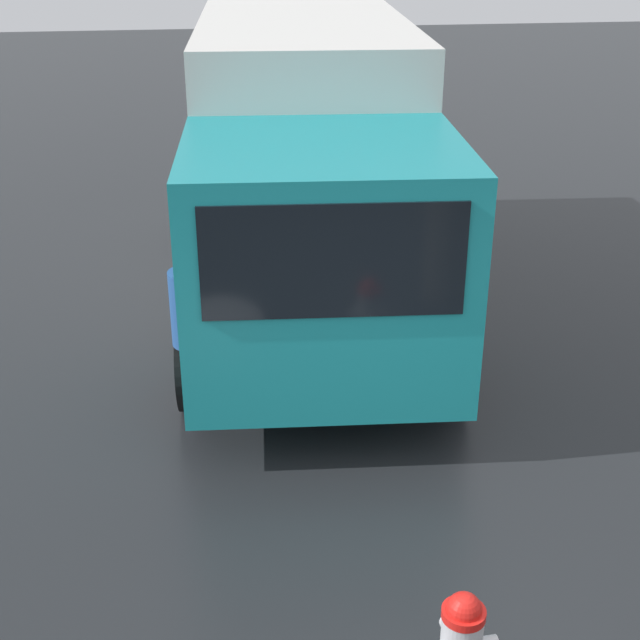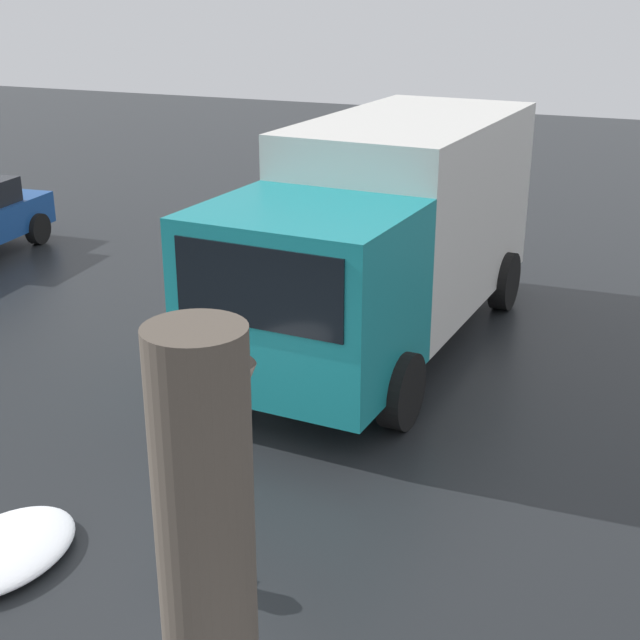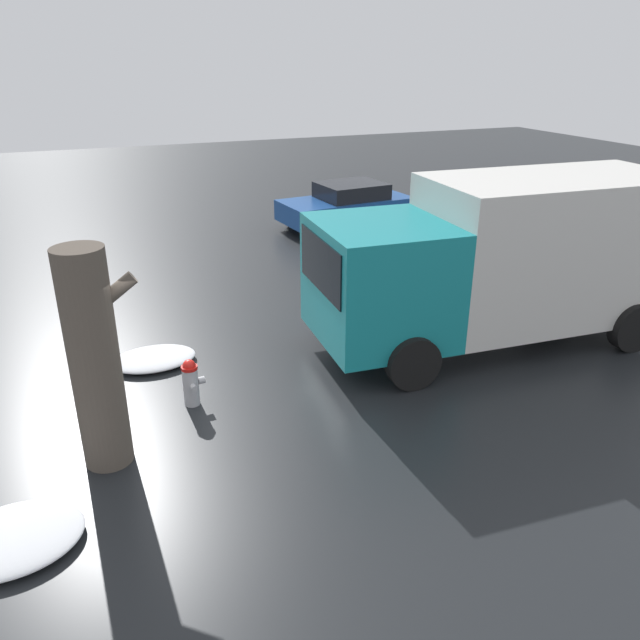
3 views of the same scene
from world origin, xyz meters
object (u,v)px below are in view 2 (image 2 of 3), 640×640
delivery_truck (387,229)px  tree_trunk (206,544)px  fire_hydrant (183,542)px  pedestrian (213,329)px

delivery_truck → tree_trunk: bearing=103.2°
fire_hydrant → delivery_truck: delivery_truck is taller
fire_hydrant → pedestrian: 3.61m
tree_trunk → delivery_truck: 7.26m
tree_trunk → pedestrian: bearing=28.8°
fire_hydrant → pedestrian: pedestrian is taller
fire_hydrant → delivery_truck: size_ratio=0.11×
delivery_truck → pedestrian: (-2.59, 1.30, -0.72)m
pedestrian → tree_trunk: bearing=-9.8°
fire_hydrant → tree_trunk: 2.00m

